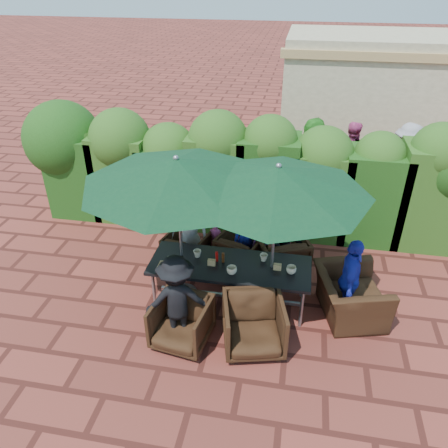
% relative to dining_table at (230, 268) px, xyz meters
% --- Properties ---
extents(ground, '(80.00, 80.00, 0.00)m').
position_rel_dining_table_xyz_m(ground, '(-0.16, 0.15, -0.68)').
color(ground, maroon).
rests_on(ground, ground).
extents(dining_table, '(2.49, 0.90, 0.75)m').
position_rel_dining_table_xyz_m(dining_table, '(0.00, 0.00, 0.00)').
color(dining_table, black).
rests_on(dining_table, ground).
extents(umbrella_left, '(2.81, 2.81, 2.46)m').
position_rel_dining_table_xyz_m(umbrella_left, '(-0.79, 0.07, 1.54)').
color(umbrella_left, gray).
rests_on(umbrella_left, ground).
extents(umbrella_right, '(2.65, 2.65, 2.46)m').
position_rel_dining_table_xyz_m(umbrella_right, '(0.64, 0.06, 1.54)').
color(umbrella_right, gray).
rests_on(umbrella_right, ground).
extents(chair_far_left, '(0.84, 0.81, 0.72)m').
position_rel_dining_table_xyz_m(chair_far_left, '(-0.93, 0.86, -0.32)').
color(chair_far_left, black).
rests_on(chair_far_left, ground).
extents(chair_far_mid, '(0.93, 0.90, 0.76)m').
position_rel_dining_table_xyz_m(chair_far_mid, '(0.04, 0.96, -0.29)').
color(chair_far_mid, black).
rests_on(chair_far_mid, ground).
extents(chair_far_right, '(1.06, 1.04, 0.85)m').
position_rel_dining_table_xyz_m(chair_far_right, '(0.74, 0.94, -0.25)').
color(chair_far_right, black).
rests_on(chair_far_right, ground).
extents(chair_near_left, '(0.86, 0.82, 0.78)m').
position_rel_dining_table_xyz_m(chair_near_left, '(-0.53, -0.97, -0.29)').
color(chair_near_left, black).
rests_on(chair_near_left, ground).
extents(chair_near_right, '(0.99, 0.96, 0.86)m').
position_rel_dining_table_xyz_m(chair_near_right, '(0.49, -0.86, -0.25)').
color(chair_near_right, black).
rests_on(chair_near_right, ground).
extents(chair_end_right, '(0.99, 1.26, 0.97)m').
position_rel_dining_table_xyz_m(chair_end_right, '(1.86, 0.06, -0.19)').
color(chair_end_right, black).
rests_on(chair_end_right, ground).
extents(adult_far_left, '(0.71, 0.44, 1.40)m').
position_rel_dining_table_xyz_m(adult_far_left, '(-0.91, 1.02, 0.02)').
color(adult_far_left, silver).
rests_on(adult_far_left, ground).
extents(adult_far_mid, '(0.50, 0.46, 1.14)m').
position_rel_dining_table_xyz_m(adult_far_mid, '(0.09, 1.05, -0.11)').
color(adult_far_mid, '#212CB5').
rests_on(adult_far_mid, ground).
extents(adult_far_right, '(0.62, 0.48, 1.15)m').
position_rel_dining_table_xyz_m(adult_far_right, '(0.82, 0.97, -0.10)').
color(adult_far_right, black).
rests_on(adult_far_right, ground).
extents(adult_near_left, '(0.99, 0.66, 1.41)m').
position_rel_dining_table_xyz_m(adult_near_left, '(-0.60, -0.90, 0.03)').
color(adult_near_left, black).
rests_on(adult_near_left, ground).
extents(adult_end_right, '(0.47, 0.84, 1.38)m').
position_rel_dining_table_xyz_m(adult_end_right, '(1.81, 0.00, 0.02)').
color(adult_end_right, '#212CB5').
rests_on(adult_end_right, ground).
extents(child_left, '(0.33, 0.29, 0.83)m').
position_rel_dining_table_xyz_m(child_left, '(-0.44, 1.07, -0.26)').
color(child_left, '#C74688').
rests_on(child_left, ground).
extents(child_right, '(0.31, 0.26, 0.81)m').
position_rel_dining_table_xyz_m(child_right, '(0.36, 1.04, -0.27)').
color(child_right, '#9752B3').
rests_on(child_right, ground).
extents(pedestrian_a, '(1.82, 1.09, 1.83)m').
position_rel_dining_table_xyz_m(pedestrian_a, '(1.19, 4.22, 0.24)').
color(pedestrian_a, '#309027').
rests_on(pedestrian_a, ground).
extents(pedestrian_b, '(0.80, 0.50, 1.66)m').
position_rel_dining_table_xyz_m(pedestrian_b, '(2.06, 4.64, 0.15)').
color(pedestrian_b, '#C74688').
rests_on(pedestrian_b, ground).
extents(pedestrian_c, '(1.15, 1.20, 1.78)m').
position_rel_dining_table_xyz_m(pedestrian_c, '(3.25, 4.35, 0.21)').
color(pedestrian_c, gray).
rests_on(pedestrian_c, ground).
extents(cup_a, '(0.17, 0.17, 0.14)m').
position_rel_dining_table_xyz_m(cup_a, '(-0.90, -0.20, 0.14)').
color(cup_a, beige).
rests_on(cup_a, dining_table).
extents(cup_b, '(0.13, 0.13, 0.12)m').
position_rel_dining_table_xyz_m(cup_b, '(-0.54, 0.11, 0.13)').
color(cup_b, beige).
rests_on(cup_b, dining_table).
extents(cup_c, '(0.16, 0.16, 0.12)m').
position_rel_dining_table_xyz_m(cup_c, '(0.07, -0.22, 0.14)').
color(cup_c, beige).
rests_on(cup_c, dining_table).
extents(cup_d, '(0.12, 0.12, 0.12)m').
position_rel_dining_table_xyz_m(cup_d, '(0.50, 0.19, 0.13)').
color(cup_d, beige).
rests_on(cup_d, dining_table).
extents(cup_e, '(0.15, 0.15, 0.12)m').
position_rel_dining_table_xyz_m(cup_e, '(0.94, -0.05, 0.13)').
color(cup_e, beige).
rests_on(cup_e, dining_table).
extents(ketchup_bottle, '(0.04, 0.04, 0.17)m').
position_rel_dining_table_xyz_m(ketchup_bottle, '(-0.22, 0.05, 0.16)').
color(ketchup_bottle, '#B20C0A').
rests_on(ketchup_bottle, dining_table).
extents(sauce_bottle, '(0.04, 0.04, 0.17)m').
position_rel_dining_table_xyz_m(sauce_bottle, '(-0.11, 0.04, 0.16)').
color(sauce_bottle, '#4C230C').
rests_on(sauce_bottle, dining_table).
extents(serving_tray, '(0.35, 0.25, 0.02)m').
position_rel_dining_table_xyz_m(serving_tray, '(-0.91, -0.24, 0.08)').
color(serving_tray, '#A37A4F').
rests_on(serving_tray, dining_table).
extents(number_block_left, '(0.12, 0.06, 0.10)m').
position_rel_dining_table_xyz_m(number_block_left, '(-0.27, -0.07, 0.12)').
color(number_block_left, tan).
rests_on(number_block_left, dining_table).
extents(number_block_right, '(0.12, 0.06, 0.10)m').
position_rel_dining_table_xyz_m(number_block_right, '(0.73, 0.00, 0.12)').
color(number_block_right, tan).
rests_on(number_block_right, dining_table).
extents(hedge_wall, '(9.10, 1.60, 2.41)m').
position_rel_dining_table_xyz_m(hedge_wall, '(-0.34, 2.47, 0.64)').
color(hedge_wall, '#17350E').
rests_on(hedge_wall, ground).
extents(building, '(6.20, 3.08, 3.20)m').
position_rel_dining_table_xyz_m(building, '(3.34, 7.14, 0.93)').
color(building, beige).
rests_on(building, ground).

